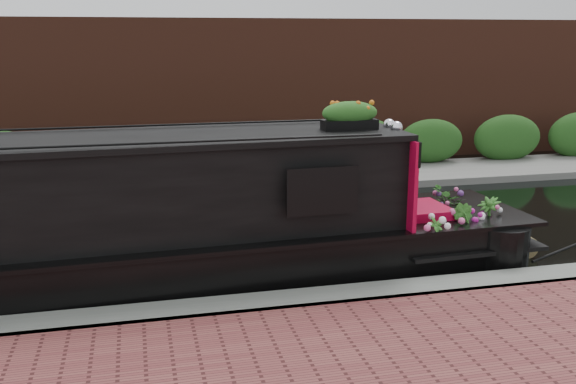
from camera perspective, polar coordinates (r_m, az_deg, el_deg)
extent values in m
plane|color=black|center=(11.42, -5.98, -4.39)|extent=(80.00, 80.00, 0.00)
cube|color=slate|center=(8.38, -2.94, -11.27)|extent=(40.00, 0.60, 0.50)
cube|color=slate|center=(15.45, -8.05, 0.36)|extent=(40.00, 2.40, 0.34)
cube|color=#224E1A|center=(16.32, -8.36, 1.07)|extent=(40.00, 1.10, 2.80)
cube|color=#53281C|center=(18.37, -8.96, 2.46)|extent=(40.00, 1.00, 8.00)
cube|color=black|center=(9.21, -18.87, -0.23)|extent=(9.33, 2.15, 1.36)
cube|color=black|center=(9.07, -19.22, 4.19)|extent=(9.49, 2.31, 0.08)
cube|color=#AD062C|center=(9.89, 9.07, 1.27)|extent=(0.13, 1.76, 1.36)
cube|color=black|center=(8.61, 3.09, 0.08)|extent=(0.91, 0.07, 0.55)
cube|color=#AD062C|center=(10.28, 11.62, -2.57)|extent=(0.84, 0.94, 0.50)
sphere|color=white|center=(9.63, 9.62, 5.70)|extent=(0.18, 0.18, 0.18)
sphere|color=white|center=(9.89, 8.99, 5.93)|extent=(0.18, 0.18, 0.18)
cube|color=black|center=(9.51, 5.49, 5.99)|extent=(0.83, 0.30, 0.15)
ellipsoid|color=orange|center=(9.49, 5.52, 7.15)|extent=(0.91, 0.29, 0.24)
imported|color=#2D6822|center=(9.55, 12.98, -3.79)|extent=(0.34, 0.30, 0.54)
imported|color=#2D6822|center=(9.99, 15.40, -2.87)|extent=(0.44, 0.45, 0.63)
imported|color=#2D6822|center=(11.10, 14.07, -1.13)|extent=(0.76, 0.75, 0.64)
imported|color=#2D6822|center=(10.47, 17.33, -2.20)|extent=(0.49, 0.49, 0.65)
imported|color=#2D6822|center=(10.81, 9.59, -1.44)|extent=(0.21, 0.31, 0.59)
cylinder|color=olive|center=(11.33, 20.14, -4.42)|extent=(0.35, 0.40, 0.35)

